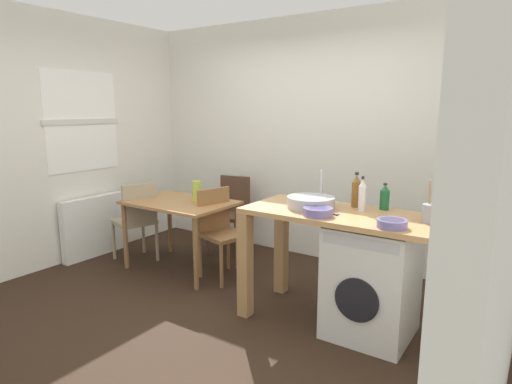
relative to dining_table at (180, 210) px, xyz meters
name	(u,v)px	position (x,y,z in m)	size (l,w,h in m)	color
ground_plane	(213,308)	(0.89, -0.56, -0.64)	(5.46, 5.46, 0.00)	black
wall_back	(309,139)	(0.89, 1.19, 0.71)	(4.60, 0.10, 2.70)	silver
wall_window_side	(56,141)	(-1.26, -0.56, 0.71)	(0.12, 3.80, 2.70)	silver
radiator	(94,226)	(-1.13, -0.26, -0.29)	(0.10, 0.80, 0.70)	white
dining_table	(180,210)	(0.00, 0.00, 0.00)	(1.10, 0.76, 0.74)	#9E7042
chair_person_seat	(137,218)	(-0.55, -0.12, -0.14)	(0.50, 0.50, 0.90)	gray
chair_opposite	(220,228)	(0.48, 0.07, -0.14)	(0.49, 0.49, 0.90)	olive
chair_spare_by_wall	(231,210)	(0.09, 0.77, -0.14)	(0.47, 0.47, 0.90)	#4C3323
kitchen_counter	(316,228)	(1.68, -0.21, 0.12)	(1.50, 0.68, 0.92)	tan
washing_machine	(372,280)	(2.15, -0.21, -0.21)	(0.60, 0.61, 0.86)	silver
sink_basin	(311,202)	(1.63, -0.21, 0.32)	(0.38, 0.38, 0.09)	#9EA0A5
tap	(321,187)	(1.63, -0.03, 0.42)	(0.02, 0.02, 0.28)	#B2B2B7
bottle_tall_green	(356,191)	(1.91, 0.02, 0.40)	(0.07, 0.07, 0.28)	brown
bottle_squat_brown	(362,195)	(2.00, -0.08, 0.40)	(0.06, 0.06, 0.27)	silver
bottle_clear_small	(385,198)	(2.13, 0.06, 0.37)	(0.07, 0.07, 0.21)	#19592D
mixing_bowl	(318,211)	(1.79, -0.41, 0.31)	(0.22, 0.22, 0.06)	slate
utensil_crock	(430,213)	(2.52, -0.16, 0.35)	(0.11, 0.11, 0.30)	gray
colander	(392,223)	(2.34, -0.43, 0.31)	(0.20, 0.20, 0.06)	slate
vase	(197,191)	(0.15, 0.10, 0.20)	(0.09, 0.09, 0.22)	#A8C63D
scissors	(330,213)	(1.84, -0.31, 0.28)	(0.15, 0.06, 0.01)	#B2B2B7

